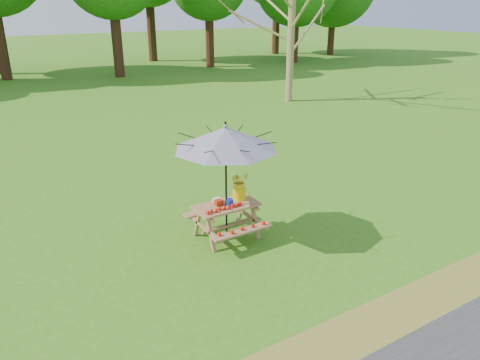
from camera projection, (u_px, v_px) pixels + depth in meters
ground at (188, 272)px, 7.79m from camera, size 120.00×120.00×0.00m
picnic_table at (227, 221)px, 8.81m from camera, size 1.20×1.32×0.67m
patio_umbrella at (226, 138)px, 8.23m from camera, size 2.08×2.08×2.25m
produce_bins at (223, 202)px, 8.67m from camera, size 0.30×0.41×0.13m
tomatoes_row at (224, 208)px, 8.46m from camera, size 0.77×0.13×0.07m
flower_bucket at (239, 185)px, 8.83m from camera, size 0.34×0.30×0.55m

